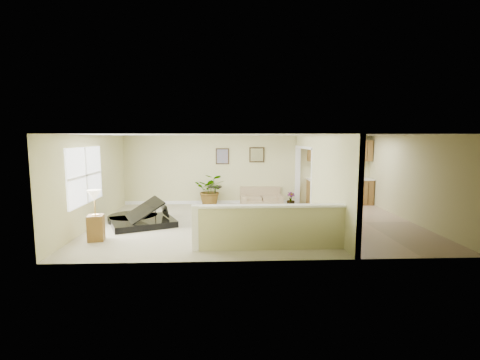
{
  "coord_description": "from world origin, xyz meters",
  "views": [
    {
      "loc": [
        -0.85,
        -9.61,
        2.44
      ],
      "look_at": [
        -0.42,
        0.4,
        1.2
      ],
      "focal_mm": 26.0,
      "sensor_mm": 36.0,
      "label": 1
    }
  ],
  "objects_px": {
    "lamp_stand": "(96,219)",
    "small_plant": "(291,201)",
    "accent_table": "(215,194)",
    "piano_bench": "(205,216)",
    "loveseat": "(261,196)",
    "piano": "(142,201)",
    "palm_plant": "(211,190)"
  },
  "relations": [
    {
      "from": "piano_bench",
      "to": "palm_plant",
      "type": "xyz_separation_m",
      "value": [
        0.05,
        2.65,
        0.32
      ]
    },
    {
      "from": "small_plant",
      "to": "piano_bench",
      "type": "bearing_deg",
      "value": -139.78
    },
    {
      "from": "lamp_stand",
      "to": "accent_table",
      "type": "bearing_deg",
      "value": 56.41
    },
    {
      "from": "accent_table",
      "to": "piano_bench",
      "type": "bearing_deg",
      "value": -94.35
    },
    {
      "from": "piano",
      "to": "lamp_stand",
      "type": "distance_m",
      "value": 1.74
    },
    {
      "from": "piano_bench",
      "to": "small_plant",
      "type": "bearing_deg",
      "value": 40.22
    },
    {
      "from": "lamp_stand",
      "to": "loveseat",
      "type": "bearing_deg",
      "value": 43.7
    },
    {
      "from": "piano_bench",
      "to": "lamp_stand",
      "type": "bearing_deg",
      "value": -150.98
    },
    {
      "from": "loveseat",
      "to": "accent_table",
      "type": "distance_m",
      "value": 1.66
    },
    {
      "from": "piano",
      "to": "small_plant",
      "type": "distance_m",
      "value": 5.18
    },
    {
      "from": "piano",
      "to": "piano_bench",
      "type": "relative_size",
      "value": 3.18
    },
    {
      "from": "piano",
      "to": "palm_plant",
      "type": "bearing_deg",
      "value": 29.67
    },
    {
      "from": "lamp_stand",
      "to": "small_plant",
      "type": "bearing_deg",
      "value": 35.38
    },
    {
      "from": "piano_bench",
      "to": "lamp_stand",
      "type": "relative_size",
      "value": 0.61
    },
    {
      "from": "accent_table",
      "to": "piano",
      "type": "bearing_deg",
      "value": -128.61
    },
    {
      "from": "piano",
      "to": "piano_bench",
      "type": "bearing_deg",
      "value": -29.78
    },
    {
      "from": "piano",
      "to": "loveseat",
      "type": "height_order",
      "value": "piano"
    },
    {
      "from": "small_plant",
      "to": "lamp_stand",
      "type": "bearing_deg",
      "value": -144.62
    },
    {
      "from": "piano_bench",
      "to": "small_plant",
      "type": "xyz_separation_m",
      "value": [
        2.87,
        2.42,
        -0.03
      ]
    },
    {
      "from": "piano_bench",
      "to": "accent_table",
      "type": "height_order",
      "value": "accent_table"
    },
    {
      "from": "piano_bench",
      "to": "accent_table",
      "type": "xyz_separation_m",
      "value": [
        0.2,
        2.68,
        0.2
      ]
    },
    {
      "from": "accent_table",
      "to": "loveseat",
      "type": "bearing_deg",
      "value": 3.1
    },
    {
      "from": "small_plant",
      "to": "lamp_stand",
      "type": "relative_size",
      "value": 0.42
    },
    {
      "from": "piano",
      "to": "lamp_stand",
      "type": "xyz_separation_m",
      "value": [
        -0.72,
        -1.58,
        -0.14
      ]
    },
    {
      "from": "loveseat",
      "to": "small_plant",
      "type": "relative_size",
      "value": 2.91
    },
    {
      "from": "accent_table",
      "to": "lamp_stand",
      "type": "bearing_deg",
      "value": -123.59
    },
    {
      "from": "loveseat",
      "to": "lamp_stand",
      "type": "distance_m",
      "value": 6.02
    },
    {
      "from": "loveseat",
      "to": "lamp_stand",
      "type": "xyz_separation_m",
      "value": [
        -4.35,
        -4.16,
        0.19
      ]
    },
    {
      "from": "palm_plant",
      "to": "small_plant",
      "type": "xyz_separation_m",
      "value": [
        2.82,
        -0.23,
        -0.35
      ]
    },
    {
      "from": "loveseat",
      "to": "piano_bench",
      "type": "bearing_deg",
      "value": -125.78
    },
    {
      "from": "loveseat",
      "to": "accent_table",
      "type": "bearing_deg",
      "value": -178.93
    },
    {
      "from": "loveseat",
      "to": "small_plant",
      "type": "bearing_deg",
      "value": -21.05
    }
  ]
}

